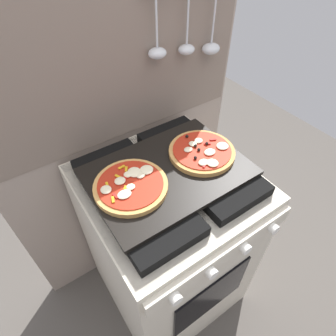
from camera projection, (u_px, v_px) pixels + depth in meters
name	position (u px, v px, depth m)	size (l,w,h in m)	color
ground_plane	(168.00, 283.00, 1.61)	(4.00, 4.00, 0.00)	#4C4742
kitchen_backsplash	(126.00, 146.00, 1.26)	(1.10, 0.09, 1.55)	gray
stove	(168.00, 242.00, 1.29)	(0.60, 0.64, 0.90)	beige
baking_tray	(168.00, 172.00, 0.97)	(0.54, 0.38, 0.02)	black
pizza_left	(131.00, 186.00, 0.90)	(0.24, 0.24, 0.03)	tan
pizza_right	(202.00, 152.00, 1.02)	(0.24, 0.24, 0.03)	#C18947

